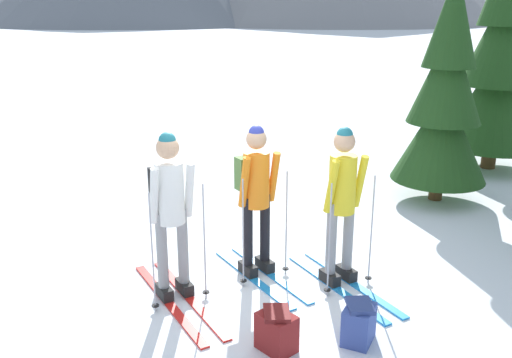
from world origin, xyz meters
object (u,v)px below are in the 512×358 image
skier_in_yellow (342,201)px  pine_tree_mid (501,60)px  skier_in_orange (256,193)px  backpack_on_snow_front (276,331)px  backpack_on_snow_beside (359,323)px  skier_in_white (170,208)px  pine_tree_near (445,99)px

skier_in_yellow → pine_tree_mid: size_ratio=0.41×
skier_in_orange → pine_tree_mid: bearing=42.1°
backpack_on_snow_front → backpack_on_snow_beside: size_ratio=1.01×
skier_in_white → pine_tree_near: size_ratio=0.52×
skier_in_orange → pine_tree_near: pine_tree_near is taller
pine_tree_mid → backpack_on_snow_beside: pine_tree_mid is taller
pine_tree_near → skier_in_white: bearing=-142.8°
skier_in_orange → pine_tree_mid: pine_tree_mid is taller
skier_in_white → skier_in_yellow: bearing=7.1°
skier_in_orange → backpack_on_snow_beside: 1.78m
skier_in_white → skier_in_yellow: (1.74, 0.22, -0.04)m
skier_in_white → skier_in_yellow: 1.75m
pine_tree_near → backpack_on_snow_front: (-2.72, -3.78, -1.35)m
pine_tree_near → backpack_on_snow_front: 4.85m
skier_in_yellow → backpack_on_snow_beside: skier_in_yellow is taller
skier_in_orange → backpack_on_snow_beside: skier_in_orange is taller
skier_in_white → pine_tree_near: pine_tree_near is taller
pine_tree_near → pine_tree_mid: size_ratio=0.80×
pine_tree_near → skier_in_yellow: bearing=-127.1°
skier_in_orange → backpack_on_snow_beside: size_ratio=4.25×
skier_in_orange → pine_tree_mid: (4.38, 3.95, 0.98)m
skier_in_orange → pine_tree_near: bearing=39.3°
skier_in_yellow → backpack_on_snow_front: skier_in_yellow is taller
pine_tree_mid → backpack_on_snow_beside: (-3.52, -5.32, -1.74)m
skier_in_yellow → backpack_on_snow_beside: bearing=-91.4°
pine_tree_near → backpack_on_snow_beside: (-1.99, -3.69, -1.35)m
pine_tree_near → backpack_on_snow_beside: pine_tree_near is taller
skier_in_yellow → pine_tree_near: (1.96, 2.59, 0.60)m
skier_in_yellow → skier_in_white: bearing=-172.9°
skier_in_yellow → pine_tree_mid: bearing=50.3°
pine_tree_near → backpack_on_snow_front: size_ratio=8.41×
pine_tree_near → skier_in_orange: bearing=-140.7°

